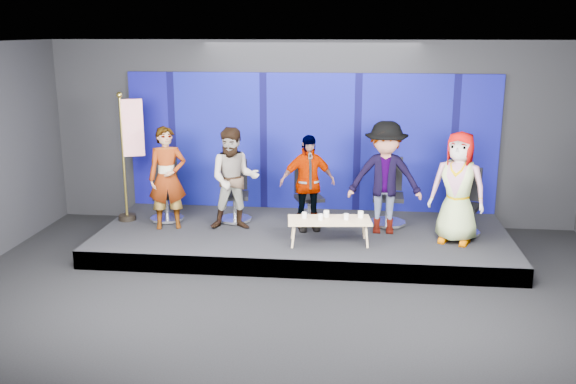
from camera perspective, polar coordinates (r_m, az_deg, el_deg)
name	(u,v)px	position (r m, az deg, el deg)	size (l,w,h in m)	color
ground	(287,306)	(8.91, -0.10, -10.11)	(10.00, 10.00, 0.00)	black
room_walls	(287,130)	(8.22, -0.10, 5.52)	(10.02, 8.02, 3.51)	black
riser	(303,238)	(11.18, 1.35, -4.15)	(7.00, 3.00, 0.30)	black
backdrop	(310,142)	(12.23, 1.99, 4.45)	(7.00, 0.08, 2.60)	#090755
chair_a	(166,200)	(11.87, -10.76, -0.73)	(0.78, 0.78, 1.10)	silver
panelist_a	(167,178)	(11.25, -10.67, 1.23)	(0.65, 0.43, 1.78)	black
chair_b	(235,201)	(11.66, -4.74, -0.80)	(0.71, 0.71, 1.10)	silver
panelist_b	(234,179)	(11.04, -4.81, 1.17)	(0.86, 0.67, 1.78)	black
chair_c	(308,203)	(11.57, 1.82, -1.00)	(0.74, 0.74, 1.03)	silver
panelist_c	(307,183)	(10.96, 1.73, 0.81)	(0.97, 0.41, 1.66)	black
chair_d	(388,203)	(11.53, 8.86, -0.95)	(0.68, 0.68, 1.18)	silver
panelist_d	(385,178)	(10.90, 8.62, 1.26)	(1.24, 0.71, 1.92)	black
chair_e	(463,212)	(11.26, 15.31, -1.77)	(0.82, 0.82, 1.13)	silver
panelist_e	(458,188)	(10.64, 14.87, 0.36)	(0.89, 0.58, 1.82)	black
coffee_table	(329,221)	(10.37, 3.69, -2.60)	(1.39, 0.71, 0.41)	tan
mug_a	(304,215)	(10.40, 1.47, -2.06)	(0.08, 0.08, 0.09)	white
mug_b	(321,217)	(10.31, 2.92, -2.24)	(0.08, 0.08, 0.09)	white
mug_c	(326,214)	(10.47, 3.43, -1.94)	(0.09, 0.09, 0.11)	white
mug_d	(346,217)	(10.35, 5.20, -2.20)	(0.08, 0.08, 0.10)	white
mug_e	(361,214)	(10.49, 6.48, -1.99)	(0.09, 0.09, 0.11)	white
flag_stand	(130,154)	(11.79, -13.87, 3.34)	(0.52, 0.31, 2.33)	black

